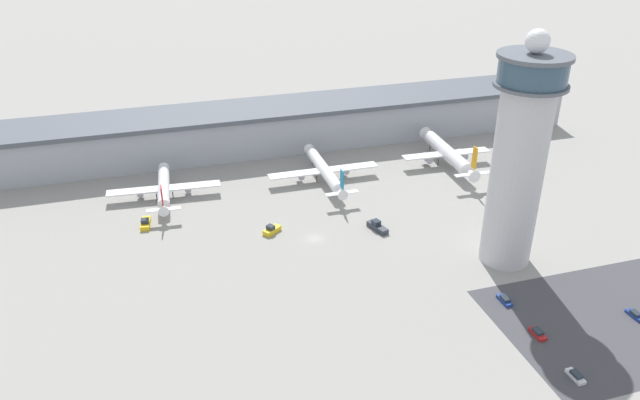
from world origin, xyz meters
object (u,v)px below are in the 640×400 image
(airplane_gate_bravo, at_px, (324,170))
(car_maroon_suv, at_px, (576,376))
(service_truck_catering, at_px, (146,223))
(service_truck_fuel, at_px, (377,227))
(car_white_wagon, at_px, (538,333))
(car_grey_coupe, at_px, (635,315))
(service_truck_baggage, at_px, (272,230))
(control_tower, at_px, (519,156))
(car_black_suv, at_px, (505,300))
(airplane_gate_alpha, at_px, (164,188))
(airplane_gate_charlie, at_px, (448,153))

(airplane_gate_bravo, relative_size, car_maroon_suv, 8.36)
(service_truck_catering, xyz_separation_m, service_truck_fuel, (63.78, -21.62, 0.08))
(service_truck_fuel, height_order, car_white_wagon, service_truck_fuel)
(service_truck_catering, relative_size, car_grey_coupe, 1.65)
(service_truck_catering, relative_size, service_truck_baggage, 1.22)
(car_maroon_suv, relative_size, car_white_wagon, 1.01)
(car_grey_coupe, distance_m, car_maroon_suv, 28.94)
(service_truck_baggage, xyz_separation_m, car_maroon_suv, (45.80, -74.92, -0.36))
(airplane_gate_bravo, height_order, car_grey_coupe, airplane_gate_bravo)
(service_truck_catering, bearing_deg, control_tower, -26.78)
(service_truck_catering, xyz_separation_m, car_black_suv, (80.20, -62.74, -0.33))
(airplane_gate_bravo, relative_size, service_truck_fuel, 4.94)
(airplane_gate_alpha, bearing_deg, service_truck_baggage, -47.86)
(car_maroon_suv, bearing_deg, service_truck_fuel, 103.52)
(car_grey_coupe, bearing_deg, control_tower, 116.77)
(service_truck_catering, bearing_deg, car_maroon_suv, -48.16)
(airplane_gate_alpha, height_order, airplane_gate_bravo, airplane_gate_bravo)
(service_truck_catering, distance_m, service_truck_fuel, 67.35)
(airplane_gate_charlie, distance_m, car_white_wagon, 92.33)
(airplane_gate_alpha, relative_size, car_white_wagon, 7.70)
(car_maroon_suv, bearing_deg, car_white_wagon, 88.11)
(service_truck_catering, xyz_separation_m, service_truck_baggage, (34.30, -14.53, 0.01))
(airplane_gate_charlie, height_order, service_truck_fuel, airplane_gate_charlie)
(control_tower, distance_m, car_white_wagon, 42.94)
(airplane_gate_bravo, distance_m, airplane_gate_charlie, 45.08)
(airplane_gate_charlie, xyz_separation_m, service_truck_catering, (-103.80, -13.58, -3.99))
(car_white_wagon, bearing_deg, control_tower, 71.86)
(car_white_wagon, bearing_deg, airplane_gate_alpha, 128.86)
(airplane_gate_bravo, xyz_separation_m, car_grey_coupe, (47.19, -90.09, -3.60))
(airplane_gate_alpha, xyz_separation_m, airplane_gate_charlie, (97.09, -2.39, 1.04))
(car_white_wagon, bearing_deg, service_truck_fuel, 107.24)
(control_tower, xyz_separation_m, airplane_gate_alpha, (-83.69, 61.58, -25.76))
(car_grey_coupe, bearing_deg, car_white_wagon, 178.41)
(control_tower, distance_m, airplane_gate_charlie, 65.53)
(service_truck_catering, bearing_deg, car_grey_coupe, -35.80)
(airplane_gate_charlie, height_order, service_truck_baggage, airplane_gate_charlie)
(service_truck_fuel, relative_size, car_grey_coupe, 1.78)
(control_tower, bearing_deg, car_white_wagon, -108.14)
(control_tower, bearing_deg, service_truck_fuel, 137.97)
(service_truck_catering, height_order, service_truck_baggage, service_truck_baggage)
(airplane_gate_alpha, bearing_deg, car_grey_coupe, -42.95)
(car_white_wagon, bearing_deg, car_maroon_suv, -91.89)
(car_maroon_suv, bearing_deg, airplane_gate_alpha, 124.85)
(airplane_gate_alpha, relative_size, car_grey_coupe, 8.04)
(service_truck_catering, height_order, car_grey_coupe, service_truck_catering)
(control_tower, distance_m, airplane_gate_alpha, 107.05)
(airplane_gate_alpha, height_order, car_maroon_suv, airplane_gate_alpha)
(service_truck_fuel, distance_m, car_maroon_suv, 69.77)
(service_truck_baggage, bearing_deg, car_white_wagon, -52.89)
(control_tower, distance_m, service_truck_fuel, 45.87)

